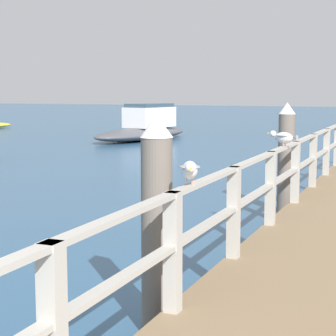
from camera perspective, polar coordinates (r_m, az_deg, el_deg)
pier_railing at (r=9.51m, az=12.01°, el=0.33°), size 0.12×16.90×0.96m
dock_piling_near at (r=5.38m, az=-1.07°, el=-5.18°), size 0.29×0.29×1.94m
dock_piling_far at (r=10.68m, az=11.14°, el=0.97°), size 0.29×0.29×1.94m
seagull_foreground at (r=4.97m, az=2.09°, el=-0.10°), size 0.25×0.46×0.21m
seagull_background at (r=8.56m, az=10.89°, el=2.93°), size 0.46×0.24×0.21m
boat_4 at (r=26.09m, az=-2.28°, el=3.82°), size 3.10×6.10×1.57m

